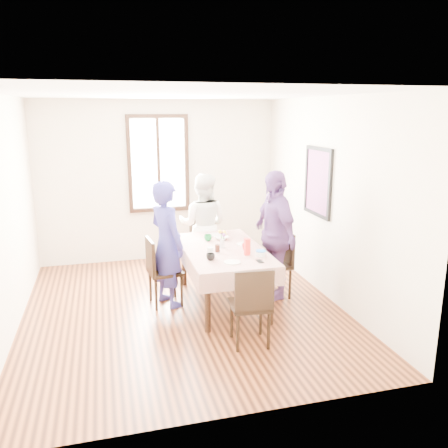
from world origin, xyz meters
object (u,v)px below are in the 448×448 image
(chair_left, at_px, (165,271))
(person_far, at_px, (204,225))
(chair_near, at_px, (250,305))
(person_right, at_px, (274,235))
(chair_right, at_px, (274,264))
(person_left, at_px, (166,244))
(chair_far, at_px, (204,246))
(dining_table, at_px, (223,276))

(chair_left, xyz_separation_m, person_far, (0.75, 0.97, 0.34))
(chair_near, relative_size, person_right, 0.52)
(chair_right, relative_size, person_left, 0.55)
(chair_near, xyz_separation_m, person_right, (0.73, 1.20, 0.42))
(chair_far, relative_size, person_right, 0.52)
(chair_far, relative_size, person_left, 0.55)
(chair_near, xyz_separation_m, person_left, (-0.73, 1.31, 0.37))
(chair_far, bearing_deg, dining_table, 94.86)
(person_left, xyz_separation_m, person_far, (0.73, 0.97, -0.03))
(person_left, bearing_deg, chair_left, 65.23)
(person_far, bearing_deg, chair_left, 76.56)
(dining_table, bearing_deg, chair_right, 4.01)
(chair_left, height_order, chair_right, same)
(person_far, bearing_deg, person_left, 77.30)
(chair_right, bearing_deg, chair_left, 87.57)
(chair_right, distance_m, chair_near, 1.42)
(person_far, bearing_deg, person_right, 148.00)
(chair_far, xyz_separation_m, person_far, (0.00, -0.02, 0.34))
(chair_left, distance_m, person_far, 1.27)
(dining_table, bearing_deg, chair_near, -90.00)
(chair_near, bearing_deg, person_right, 63.37)
(chair_left, distance_m, person_left, 0.38)
(person_left, height_order, person_right, person_right)
(person_left, distance_m, person_right, 1.46)
(chair_left, relative_size, person_right, 0.52)
(person_far, xyz_separation_m, person_right, (0.73, -1.08, 0.08))
(dining_table, relative_size, chair_left, 1.84)
(chair_far, bearing_deg, chair_left, 57.97)
(dining_table, bearing_deg, chair_left, 168.12)
(dining_table, distance_m, person_right, 0.89)
(person_right, bearing_deg, dining_table, -91.85)
(chair_far, relative_size, person_far, 0.57)
(chair_right, xyz_separation_m, person_right, (-0.02, 0.00, 0.42))
(chair_far, bearing_deg, person_far, 94.86)
(chair_left, relative_size, chair_right, 1.00)
(chair_right, height_order, chair_near, same)
(chair_near, bearing_deg, chair_left, 124.18)
(chair_far, xyz_separation_m, person_left, (-0.73, -0.99, 0.37))
(dining_table, bearing_deg, person_right, 4.12)
(chair_left, xyz_separation_m, chair_far, (0.75, 0.99, 0.00))
(chair_near, height_order, person_left, person_left)
(chair_far, bearing_deg, person_left, 58.71)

